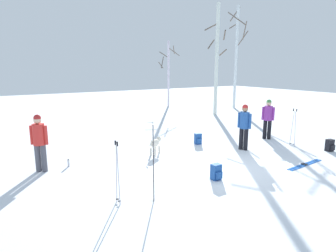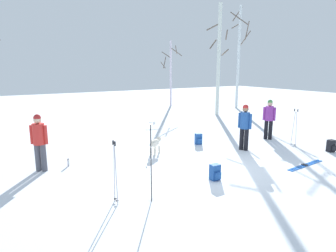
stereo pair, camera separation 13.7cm
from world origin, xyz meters
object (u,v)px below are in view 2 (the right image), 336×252
Objects in this scene: backpack_2 at (215,172)px; water_bottle_0 at (68,163)px; backpack_0 at (198,139)px; person_1 at (245,124)px; person_2 at (269,117)px; ski_pair_planted_0 at (151,164)px; birch_tree_5 at (239,55)px; birch_tree_3 at (171,72)px; birch_tree_4 at (219,59)px; person_0 at (39,139)px; ski_pair_lying_0 at (305,165)px; ski_poles_1 at (295,126)px; dog at (155,143)px; ski_poles_0 at (115,170)px; backpack_1 at (331,146)px.

backpack_2 is 1.83× the size of water_bottle_0.
backpack_0 reaches higher than water_bottle_0.
person_1 is 2.21m from person_2.
ski_pair_planted_0 is 16.96m from birch_tree_5.
birch_tree_3 is at bearing 63.25° from backpack_2.
person_2 is (2.11, 0.66, 0.00)m from person_1.
person_1 is 5.29m from ski_pair_planted_0.
birch_tree_4 reaches higher than water_bottle_0.
person_0 reaches higher than ski_pair_lying_0.
backpack_0 reaches higher than ski_pair_lying_0.
dog is at bearing 160.06° from ski_poles_1.
backpack_0 is (5.86, 0.06, -0.77)m from person_0.
birch_tree_5 is (11.03, 7.38, 3.57)m from dog.
birch_tree_5 is (13.61, 10.27, 3.18)m from ski_poles_0.
ski_poles_1 is (-0.02, -1.27, -0.19)m from person_2.
water_bottle_0 is (-3.23, 3.22, -0.10)m from backpack_2.
birch_tree_3 reaches higher than ski_poles_0.
birch_tree_3 is (1.60, 14.00, 2.50)m from backpack_1.
ski_poles_0 reaches higher than backpack_0.
water_bottle_0 is 0.05× the size of birch_tree_3.
backpack_2 is 15.41m from birch_tree_5.
person_0 is at bearing -178.26° from water_bottle_0.
dog is 0.10× the size of birch_tree_5.
person_0 is 12.81m from birch_tree_4.
ski_pair_planted_0 is 13.19m from birch_tree_4.
water_bottle_0 is at bearing 174.13° from person_2.
ski_pair_planted_0 reaches higher than water_bottle_0.
backpack_1 is at bearing -102.52° from birch_tree_4.
backpack_2 is at bearing -136.16° from birch_tree_5.
backpack_2 is at bearing -167.27° from ski_poles_1.
person_0 and person_2 have the same top height.
birch_tree_5 reaches higher than ski_poles_0.
birch_tree_4 is at bearing 44.21° from backpack_0.
water_bottle_0 is at bearing -153.09° from birch_tree_4.
ski_poles_0 is 5.69m from backpack_0.
ski_pair_lying_0 is 15.20m from birch_tree_3.
person_0 is 3.33m from ski_poles_0.
ski_pair_lying_0 is 0.34× the size of birch_tree_3.
backpack_0 is at bearing 144.75° from ski_poles_1.
water_bottle_0 is (-0.40, 3.13, -0.66)m from ski_poles_0.
backpack_0 is at bearing 7.47° from dog.
person_2 is (8.92, -0.81, 0.00)m from person_0.
birch_tree_3 is at bearing 93.43° from birch_tree_4.
backpack_2 is at bearing -38.60° from person_0.
birch_tree_3 is at bearing 79.72° from person_2.
ski_pair_lying_0 is at bearing -120.19° from person_2.
dog is 13.33m from birch_tree_3.
dog is 4.96m from ski_pair_lying_0.
water_bottle_0 is at bearing 159.05° from backpack_1.
dog is 1.69× the size of backpack_0.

